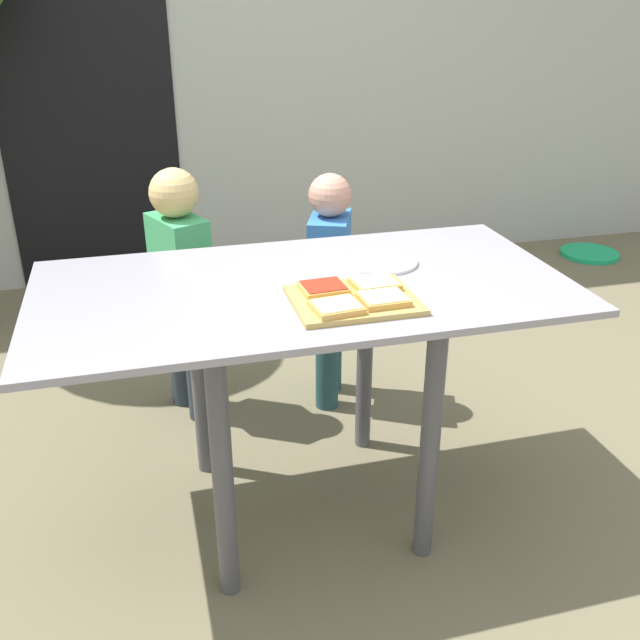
{
  "coord_description": "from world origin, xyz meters",
  "views": [
    {
      "loc": [
        -0.42,
        -1.77,
        1.51
      ],
      "look_at": [
        0.05,
        0.0,
        0.66
      ],
      "focal_mm": 39.74,
      "sensor_mm": 36.0,
      "label": 1
    }
  ],
  "objects_px": {
    "dining_table": "(304,324)",
    "child_left": "(182,280)",
    "cutting_board": "(354,300)",
    "plate_white_right": "(380,262)",
    "child_right": "(329,278)",
    "garden_hose_coil": "(590,253)",
    "pizza_slice_far_left": "(324,288)",
    "pizza_slice_near_left": "(337,307)",
    "pizza_slice_far_right": "(375,284)",
    "pizza_slice_near_right": "(383,299)"
  },
  "relations": [
    {
      "from": "pizza_slice_far_left",
      "to": "pizza_slice_far_right",
      "type": "relative_size",
      "value": 0.99
    },
    {
      "from": "dining_table",
      "to": "pizza_slice_far_left",
      "type": "distance_m",
      "value": 0.18
    },
    {
      "from": "pizza_slice_far_right",
      "to": "garden_hose_coil",
      "type": "relative_size",
      "value": 0.36
    },
    {
      "from": "pizza_slice_far_right",
      "to": "plate_white_right",
      "type": "bearing_deg",
      "value": 66.82
    },
    {
      "from": "cutting_board",
      "to": "pizza_slice_far_left",
      "type": "distance_m",
      "value": 0.09
    },
    {
      "from": "plate_white_right",
      "to": "child_right",
      "type": "relative_size",
      "value": 0.24
    },
    {
      "from": "pizza_slice_far_left",
      "to": "garden_hose_coil",
      "type": "height_order",
      "value": "pizza_slice_far_left"
    },
    {
      "from": "pizza_slice_near_left",
      "to": "pizza_slice_far_right",
      "type": "relative_size",
      "value": 1.02
    },
    {
      "from": "dining_table",
      "to": "child_right",
      "type": "height_order",
      "value": "child_right"
    },
    {
      "from": "pizza_slice_near_right",
      "to": "pizza_slice_far_right",
      "type": "height_order",
      "value": "same"
    },
    {
      "from": "pizza_slice_far_left",
      "to": "pizza_slice_near_left",
      "type": "xyz_separation_m",
      "value": [
        -0.0,
        -0.13,
        0.0
      ]
    },
    {
      "from": "cutting_board",
      "to": "pizza_slice_near_right",
      "type": "distance_m",
      "value": 0.08
    },
    {
      "from": "dining_table",
      "to": "child_left",
      "type": "xyz_separation_m",
      "value": [
        -0.29,
        0.69,
        -0.1
      ]
    },
    {
      "from": "cutting_board",
      "to": "pizza_slice_near_right",
      "type": "relative_size",
      "value": 2.64
    },
    {
      "from": "dining_table",
      "to": "plate_white_right",
      "type": "height_order",
      "value": "plate_white_right"
    },
    {
      "from": "child_right",
      "to": "child_left",
      "type": "bearing_deg",
      "value": 174.98
    },
    {
      "from": "cutting_board",
      "to": "child_left",
      "type": "relative_size",
      "value": 0.33
    },
    {
      "from": "cutting_board",
      "to": "pizza_slice_near_right",
      "type": "xyz_separation_m",
      "value": [
        0.06,
        -0.05,
        0.02
      ]
    },
    {
      "from": "dining_table",
      "to": "child_right",
      "type": "xyz_separation_m",
      "value": [
        0.26,
        0.64,
        -0.13
      ]
    },
    {
      "from": "pizza_slice_near_right",
      "to": "cutting_board",
      "type": "bearing_deg",
      "value": 141.99
    },
    {
      "from": "pizza_slice_near_right",
      "to": "child_right",
      "type": "height_order",
      "value": "child_right"
    },
    {
      "from": "pizza_slice_far_left",
      "to": "pizza_slice_near_right",
      "type": "bearing_deg",
      "value": -40.39
    },
    {
      "from": "pizza_slice_far_left",
      "to": "pizza_slice_near_left",
      "type": "height_order",
      "value": "same"
    },
    {
      "from": "child_left",
      "to": "pizza_slice_far_right",
      "type": "bearing_deg",
      "value": -59.62
    },
    {
      "from": "cutting_board",
      "to": "plate_white_right",
      "type": "bearing_deg",
      "value": 57.84
    },
    {
      "from": "cutting_board",
      "to": "child_right",
      "type": "relative_size",
      "value": 0.35
    },
    {
      "from": "dining_table",
      "to": "plate_white_right",
      "type": "relative_size",
      "value": 6.64
    },
    {
      "from": "child_right",
      "to": "plate_white_right",
      "type": "bearing_deg",
      "value": -89.36
    },
    {
      "from": "pizza_slice_far_left",
      "to": "child_right",
      "type": "bearing_deg",
      "value": 73.1
    },
    {
      "from": "pizza_slice_near_right",
      "to": "pizza_slice_far_right",
      "type": "distance_m",
      "value": 0.1
    },
    {
      "from": "plate_white_right",
      "to": "garden_hose_coil",
      "type": "height_order",
      "value": "plate_white_right"
    },
    {
      "from": "cutting_board",
      "to": "pizza_slice_far_right",
      "type": "height_order",
      "value": "pizza_slice_far_right"
    },
    {
      "from": "pizza_slice_near_right",
      "to": "pizza_slice_near_left",
      "type": "relative_size",
      "value": 0.94
    },
    {
      "from": "dining_table",
      "to": "pizza_slice_near_right",
      "type": "bearing_deg",
      "value": -52.62
    },
    {
      "from": "pizza_slice_near_left",
      "to": "child_right",
      "type": "xyz_separation_m",
      "value": [
        0.23,
        0.87,
        -0.28
      ]
    },
    {
      "from": "child_left",
      "to": "pizza_slice_far_left",
      "type": "bearing_deg",
      "value": -67.57
    },
    {
      "from": "pizza_slice_far_right",
      "to": "child_left",
      "type": "height_order",
      "value": "child_left"
    },
    {
      "from": "pizza_slice_far_left",
      "to": "pizza_slice_near_left",
      "type": "relative_size",
      "value": 0.97
    },
    {
      "from": "plate_white_right",
      "to": "child_left",
      "type": "bearing_deg",
      "value": 133.54
    },
    {
      "from": "pizza_slice_far_left",
      "to": "pizza_slice_near_left",
      "type": "bearing_deg",
      "value": -90.44
    },
    {
      "from": "pizza_slice_near_left",
      "to": "pizza_slice_far_right",
      "type": "height_order",
      "value": "same"
    },
    {
      "from": "dining_table",
      "to": "child_right",
      "type": "bearing_deg",
      "value": 68.19
    },
    {
      "from": "pizza_slice_far_left",
      "to": "garden_hose_coil",
      "type": "distance_m",
      "value": 3.11
    },
    {
      "from": "plate_white_right",
      "to": "pizza_slice_near_right",
      "type": "bearing_deg",
      "value": -108.09
    },
    {
      "from": "dining_table",
      "to": "child_left",
      "type": "distance_m",
      "value": 0.75
    },
    {
      "from": "cutting_board",
      "to": "child_left",
      "type": "distance_m",
      "value": 0.96
    },
    {
      "from": "cutting_board",
      "to": "pizza_slice_far_left",
      "type": "bearing_deg",
      "value": 137.45
    },
    {
      "from": "plate_white_right",
      "to": "child_left",
      "type": "height_order",
      "value": "child_left"
    },
    {
      "from": "dining_table",
      "to": "cutting_board",
      "type": "xyz_separation_m",
      "value": [
        0.1,
        -0.16,
        0.13
      ]
    },
    {
      "from": "child_right",
      "to": "garden_hose_coil",
      "type": "xyz_separation_m",
      "value": [
        2.05,
        1.23,
        -0.51
      ]
    }
  ]
}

